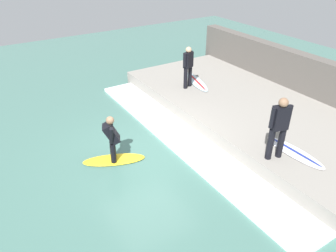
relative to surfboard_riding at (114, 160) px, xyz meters
name	(u,v)px	position (x,y,z in m)	size (l,w,h in m)	color
ground_plane	(147,153)	(0.95, -0.18, -0.03)	(28.00, 28.00, 0.00)	#426B60
concrete_ledge	(250,111)	(5.04, -0.18, 0.22)	(4.40, 10.17, 0.51)	gray
back_wall	(300,79)	(7.49, -0.18, 0.90)	(0.50, 10.68, 1.85)	#544F49
wave_foam_crest	(183,139)	(2.25, -0.18, 0.02)	(1.18, 9.66, 0.11)	white
surfboard_riding	(114,160)	(0.00, 0.00, 0.00)	(1.82, 1.19, 0.06)	yellow
surfer_riding	(112,136)	(0.00, 0.00, 0.77)	(0.56, 0.60, 1.35)	black
surfer_waiting_near	(188,65)	(4.08, 2.22, 1.36)	(0.50, 0.33, 1.56)	black
surfboard_waiting_near	(197,82)	(4.65, 2.41, 0.51)	(1.01, 2.09, 0.07)	silver
surfer_waiting_far	(279,125)	(3.31, -2.73, 1.43)	(0.56, 0.35, 1.70)	black
surfboard_waiting_far	(294,152)	(3.93, -2.91, 0.51)	(0.52, 1.82, 0.07)	silver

